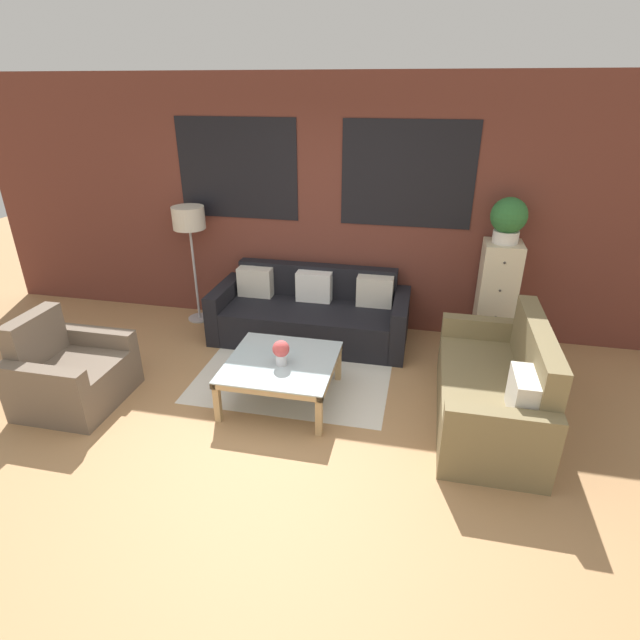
{
  "coord_description": "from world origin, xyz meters",
  "views": [
    {
      "loc": [
        1.19,
        -3.08,
        2.65
      ],
      "look_at": [
        0.25,
        1.28,
        0.55
      ],
      "focal_mm": 28.0,
      "sensor_mm": 36.0,
      "label": 1
    }
  ],
  "objects_px": {
    "armchair_corner": "(71,374)",
    "floor_lamp": "(189,224)",
    "drawer_cabinet": "(496,297)",
    "potted_plant": "(508,219)",
    "flower_vase": "(281,351)",
    "settee_vintage": "(495,391)",
    "couch_dark": "(311,315)",
    "coffee_table": "(281,366)"
  },
  "relations": [
    {
      "from": "couch_dark",
      "to": "armchair_corner",
      "type": "height_order",
      "value": "armchair_corner"
    },
    {
      "from": "floor_lamp",
      "to": "flower_vase",
      "type": "distance_m",
      "value": 2.27
    },
    {
      "from": "potted_plant",
      "to": "flower_vase",
      "type": "relative_size",
      "value": 1.97
    },
    {
      "from": "armchair_corner",
      "to": "floor_lamp",
      "type": "distance_m",
      "value": 2.15
    },
    {
      "from": "settee_vintage",
      "to": "armchair_corner",
      "type": "xyz_separation_m",
      "value": [
        -3.73,
        -0.48,
        -0.03
      ]
    },
    {
      "from": "settee_vintage",
      "to": "flower_vase",
      "type": "distance_m",
      "value": 1.86
    },
    {
      "from": "armchair_corner",
      "to": "potted_plant",
      "type": "distance_m",
      "value": 4.45
    },
    {
      "from": "armchair_corner",
      "to": "floor_lamp",
      "type": "bearing_deg",
      "value": 79.3
    },
    {
      "from": "couch_dark",
      "to": "armchair_corner",
      "type": "bearing_deg",
      "value": -136.98
    },
    {
      "from": "coffee_table",
      "to": "couch_dark",
      "type": "bearing_deg",
      "value": 91.15
    },
    {
      "from": "floor_lamp",
      "to": "armchair_corner",
      "type": "bearing_deg",
      "value": -100.7
    },
    {
      "from": "flower_vase",
      "to": "potted_plant",
      "type": "bearing_deg",
      "value": 38.66
    },
    {
      "from": "couch_dark",
      "to": "settee_vintage",
      "type": "distance_m",
      "value": 2.26
    },
    {
      "from": "drawer_cabinet",
      "to": "potted_plant",
      "type": "relative_size",
      "value": 2.59
    },
    {
      "from": "coffee_table",
      "to": "flower_vase",
      "type": "relative_size",
      "value": 4.13
    },
    {
      "from": "armchair_corner",
      "to": "floor_lamp",
      "type": "relative_size",
      "value": 0.63
    },
    {
      "from": "armchair_corner",
      "to": "potted_plant",
      "type": "xyz_separation_m",
      "value": [
        3.84,
        1.92,
        1.17
      ]
    },
    {
      "from": "armchair_corner",
      "to": "flower_vase",
      "type": "relative_size",
      "value": 3.77
    },
    {
      "from": "armchair_corner",
      "to": "coffee_table",
      "type": "relative_size",
      "value": 0.91
    },
    {
      "from": "drawer_cabinet",
      "to": "armchair_corner",
      "type": "bearing_deg",
      "value": -153.37
    },
    {
      "from": "potted_plant",
      "to": "flower_vase",
      "type": "bearing_deg",
      "value": -141.34
    },
    {
      "from": "couch_dark",
      "to": "floor_lamp",
      "type": "height_order",
      "value": "floor_lamp"
    },
    {
      "from": "coffee_table",
      "to": "floor_lamp",
      "type": "xyz_separation_m",
      "value": [
        -1.51,
        1.48,
        0.86
      ]
    },
    {
      "from": "couch_dark",
      "to": "coffee_table",
      "type": "xyz_separation_m",
      "value": [
        0.03,
        -1.29,
        0.07
      ]
    },
    {
      "from": "drawer_cabinet",
      "to": "couch_dark",
      "type": "bearing_deg",
      "value": -174.09
    },
    {
      "from": "couch_dark",
      "to": "coffee_table",
      "type": "bearing_deg",
      "value": -88.85
    },
    {
      "from": "floor_lamp",
      "to": "flower_vase",
      "type": "relative_size",
      "value": 6.0
    },
    {
      "from": "potted_plant",
      "to": "couch_dark",
      "type": "bearing_deg",
      "value": -174.08
    },
    {
      "from": "armchair_corner",
      "to": "coffee_table",
      "type": "height_order",
      "value": "armchair_corner"
    },
    {
      "from": "couch_dark",
      "to": "settee_vintage",
      "type": "bearing_deg",
      "value": -33.25
    },
    {
      "from": "armchair_corner",
      "to": "floor_lamp",
      "type": "height_order",
      "value": "floor_lamp"
    },
    {
      "from": "armchair_corner",
      "to": "potted_plant",
      "type": "bearing_deg",
      "value": 26.63
    },
    {
      "from": "couch_dark",
      "to": "coffee_table",
      "type": "height_order",
      "value": "couch_dark"
    },
    {
      "from": "floor_lamp",
      "to": "potted_plant",
      "type": "distance_m",
      "value": 3.49
    },
    {
      "from": "coffee_table",
      "to": "flower_vase",
      "type": "height_order",
      "value": "flower_vase"
    },
    {
      "from": "settee_vintage",
      "to": "armchair_corner",
      "type": "relative_size",
      "value": 1.91
    },
    {
      "from": "coffee_table",
      "to": "floor_lamp",
      "type": "relative_size",
      "value": 0.69
    },
    {
      "from": "settee_vintage",
      "to": "flower_vase",
      "type": "height_order",
      "value": "settee_vintage"
    },
    {
      "from": "coffee_table",
      "to": "potted_plant",
      "type": "xyz_separation_m",
      "value": [
        1.97,
        1.5,
        1.09
      ]
    },
    {
      "from": "potted_plant",
      "to": "floor_lamp",
      "type": "bearing_deg",
      "value": -179.7
    },
    {
      "from": "settee_vintage",
      "to": "armchair_corner",
      "type": "height_order",
      "value": "settee_vintage"
    },
    {
      "from": "couch_dark",
      "to": "floor_lamp",
      "type": "relative_size",
      "value": 1.55
    }
  ]
}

